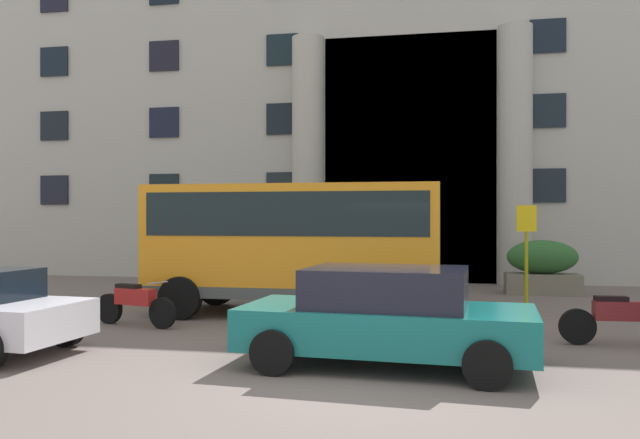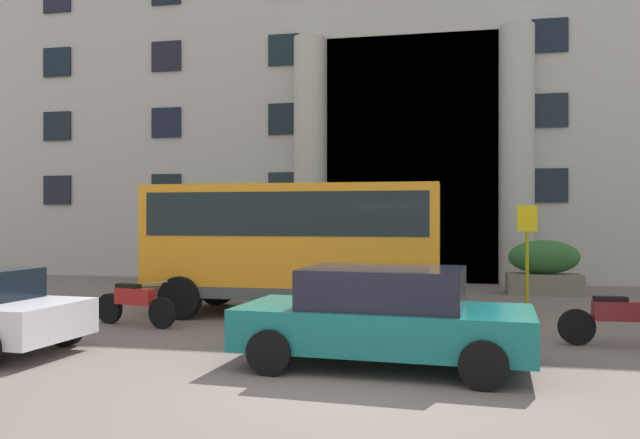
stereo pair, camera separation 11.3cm
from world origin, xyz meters
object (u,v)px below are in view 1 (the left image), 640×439
(orange_minibus, at_px, (295,238))
(hedge_planter_entrance_right, at_px, (337,271))
(hedge_planter_far_east, at_px, (195,263))
(parked_sedan_far, at_px, (387,316))
(motorcycle_far_end, at_px, (134,303))
(bus_stop_sign, at_px, (526,245))
(hedge_planter_far_west, at_px, (542,268))
(scooter_by_planter, at_px, (620,318))

(orange_minibus, xyz_separation_m, hedge_planter_entrance_right, (0.17, 4.62, -1.11))
(orange_minibus, xyz_separation_m, hedge_planter_far_east, (-4.33, 4.87, -0.97))
(parked_sedan_far, relative_size, motorcycle_far_end, 2.21)
(bus_stop_sign, xyz_separation_m, motorcycle_far_end, (-7.87, -3.62, -1.05))
(hedge_planter_far_west, height_order, motorcycle_far_end, hedge_planter_far_west)
(hedge_planter_far_east, bearing_deg, hedge_planter_entrance_right, -3.19)
(bus_stop_sign, height_order, motorcycle_far_end, bus_stop_sign)
(hedge_planter_entrance_right, bearing_deg, bus_stop_sign, -31.96)
(motorcycle_far_end, bearing_deg, scooter_by_planter, 14.23)
(hedge_planter_entrance_right, bearing_deg, hedge_planter_far_east, 176.81)
(hedge_planter_far_east, xyz_separation_m, hedge_planter_entrance_right, (4.50, -0.25, -0.14))
(bus_stop_sign, xyz_separation_m, hedge_planter_far_west, (0.84, 3.40, -0.78))
(hedge_planter_far_west, bearing_deg, motorcycle_far_end, -141.13)
(orange_minibus, height_order, hedge_planter_far_east, orange_minibus)
(orange_minibus, xyz_separation_m, bus_stop_sign, (5.09, 1.55, -0.19))
(hedge_planter_entrance_right, bearing_deg, orange_minibus, -92.08)
(motorcycle_far_end, bearing_deg, orange_minibus, 52.34)
(orange_minibus, bearing_deg, parked_sedan_far, -62.28)
(orange_minibus, height_order, hedge_planter_far_west, orange_minibus)
(hedge_planter_far_west, distance_m, parked_sedan_far, 10.09)
(orange_minibus, distance_m, parked_sedan_far, 5.21)
(scooter_by_planter, bearing_deg, hedge_planter_far_east, 141.70)
(orange_minibus, bearing_deg, hedge_planter_far_east, 131.17)
(orange_minibus, relative_size, bus_stop_sign, 2.62)
(orange_minibus, distance_m, hedge_planter_entrance_right, 4.75)
(orange_minibus, distance_m, bus_stop_sign, 5.32)
(hedge_planter_far_west, bearing_deg, bus_stop_sign, -103.91)
(bus_stop_sign, height_order, hedge_planter_far_east, bus_stop_sign)
(motorcycle_far_end, bearing_deg, parked_sedan_far, -9.51)
(orange_minibus, bearing_deg, hedge_planter_far_west, 39.37)
(hedge_planter_far_west, height_order, parked_sedan_far, hedge_planter_far_west)
(parked_sedan_far, bearing_deg, hedge_planter_entrance_right, 108.01)
(scooter_by_planter, xyz_separation_m, motorcycle_far_end, (-8.89, 0.22, -0.00))
(hedge_planter_far_east, height_order, hedge_planter_entrance_right, hedge_planter_far_east)
(hedge_planter_far_east, xyz_separation_m, parked_sedan_far, (6.75, -9.38, 0.00))
(hedge_planter_far_east, bearing_deg, hedge_planter_far_west, 0.45)
(bus_stop_sign, bearing_deg, orange_minibus, -163.06)
(bus_stop_sign, bearing_deg, parked_sedan_far, -113.73)
(bus_stop_sign, relative_size, motorcycle_far_end, 1.25)
(orange_minibus, height_order, scooter_by_planter, orange_minibus)
(hedge_planter_far_west, distance_m, scooter_by_planter, 7.25)
(parked_sedan_far, distance_m, motorcycle_far_end, 5.75)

